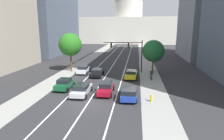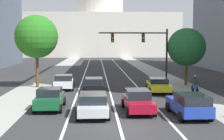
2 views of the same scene
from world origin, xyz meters
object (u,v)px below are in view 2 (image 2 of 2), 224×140
Objects in this scene: car_yellow at (158,85)px; cyclist at (195,84)px; car_white at (64,82)px; traffic_signal_mast at (145,45)px; car_blue at (189,104)px; capitol_building at (100,20)px; car_green at (50,98)px; car_black at (94,84)px; car_crimson at (138,101)px; street_tree_near_right at (186,47)px; car_silver at (93,104)px; street_tree_near_left at (37,37)px.

car_yellow is 3.46m from cyclist.
car_white is 9.74m from traffic_signal_mast.
car_blue is at bearing -146.68° from car_white.
capitol_building is 6.74× the size of traffic_signal_mast.
traffic_signal_mast is at bearing -35.41° from car_green.
car_black is at bearing -91.09° from capitol_building.
capitol_building reaches higher than cyclist.
car_green reaches higher than car_black.
car_green is 9.68m from car_blue.
car_crimson is at bearing -161.78° from car_black.
traffic_signal_mast is at bearing 179.27° from street_tree_near_right.
car_green is 0.86× the size of car_silver.
traffic_signal_mast reaches higher than car_black.
car_white is at bearing -0.22° from car_green.
car_silver is (3.08, -2.02, -0.02)m from car_green.
car_crimson is at bearing 59.09° from car_blue.
car_silver is 2.76× the size of cyclist.
cyclist reaches higher than car_blue.
car_crimson is at bearing -118.05° from street_tree_near_right.
traffic_signal_mast is at bearing -52.88° from car_black.
car_white is 13.01m from cyclist.
street_tree_near_right is at bearing -16.75° from car_blue.
traffic_signal_mast reaches higher than car_silver.
car_yellow is at bearing -1.79° from car_blue.
car_crimson reaches higher than car_white.
car_blue is 15.95m from street_tree_near_right.
street_tree_near_right is at bearing -82.71° from car_white.
car_white is 0.55× the size of street_tree_near_left.
traffic_signal_mast reaches higher than car_white.
cyclist is (3.42, -0.44, 0.13)m from car_yellow.
car_crimson is 0.96× the size of car_silver.
car_black is 8.01m from traffic_signal_mast.
street_tree_near_right is 0.83× the size of street_tree_near_left.
capitol_building is at bearing -6.13° from car_white.
cyclist is (9.59, -1.02, 0.13)m from car_black.
car_green is at bearing -92.98° from capitol_building.
car_crimson is at bearing -89.02° from capitol_building.
cyclist is at bearing -39.82° from car_crimson.
traffic_signal_mast is (-0.59, 4.89, 3.80)m from car_yellow.
car_black is at bearing -142.35° from traffic_signal_mast.
car_yellow is at bearing -86.75° from capitol_building.
street_tree_near_right is at bearing -37.06° from car_yellow.
car_crimson is 14.13m from traffic_signal_mast.
capitol_building is 83.09m from cyclist.
car_green reaches higher than car_silver.
car_yellow is 0.59× the size of street_tree_near_left.
car_black is 12.45m from car_blue.
capitol_building is at bearing -1.88° from car_silver.
car_crimson is 6.27m from car_green.
car_blue is at bearing -98.34° from car_silver.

